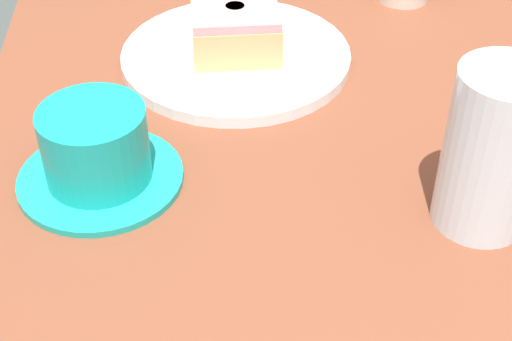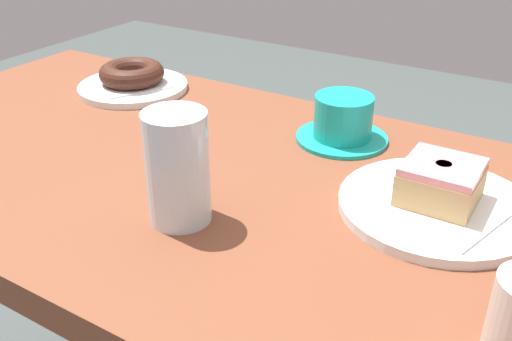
# 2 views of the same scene
# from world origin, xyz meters

# --- Properties ---
(table) EXTENTS (1.30, 0.60, 0.78)m
(table) POSITION_xyz_m (0.00, 0.00, 0.67)
(table) COLOR brown
(table) RESTS_ON ground_plane
(plate_glazed_square) EXTENTS (0.24, 0.24, 0.01)m
(plate_glazed_square) POSITION_xyz_m (0.25, 0.06, 0.79)
(plate_glazed_square) COLOR white
(plate_glazed_square) RESTS_ON table
(napkin_glazed_square) EXTENTS (0.19, 0.19, 0.00)m
(napkin_glazed_square) POSITION_xyz_m (0.25, 0.06, 0.79)
(napkin_glazed_square) COLOR white
(napkin_glazed_square) RESTS_ON plate_glazed_square
(donut_glazed_square) EXTENTS (0.09, 0.09, 0.05)m
(donut_glazed_square) POSITION_xyz_m (0.25, 0.06, 0.82)
(donut_glazed_square) COLOR tan
(donut_glazed_square) RESTS_ON napkin_glazed_square
(plate_chocolate_ring) EXTENTS (0.20, 0.20, 0.01)m
(plate_chocolate_ring) POSITION_xyz_m (-0.35, 0.18, 0.79)
(plate_chocolate_ring) COLOR white
(plate_chocolate_ring) RESTS_ON table
(napkin_chocolate_ring) EXTENTS (0.16, 0.16, 0.00)m
(napkin_chocolate_ring) POSITION_xyz_m (-0.35, 0.18, 0.79)
(napkin_chocolate_ring) COLOR white
(napkin_chocolate_ring) RESTS_ON plate_chocolate_ring
(donut_chocolate_ring) EXTENTS (0.12, 0.12, 0.04)m
(donut_chocolate_ring) POSITION_xyz_m (-0.35, 0.18, 0.81)
(donut_chocolate_ring) COLOR #3E1F15
(donut_chocolate_ring) RESTS_ON napkin_chocolate_ring
(water_glass) EXTENTS (0.07, 0.07, 0.13)m
(water_glass) POSITION_xyz_m (0.00, -0.12, 0.85)
(water_glass) COLOR silver
(water_glass) RESTS_ON table
(coffee_cup) EXTENTS (0.14, 0.14, 0.07)m
(coffee_cup) POSITION_xyz_m (0.07, 0.18, 0.81)
(coffee_cup) COLOR teal
(coffee_cup) RESTS_ON table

